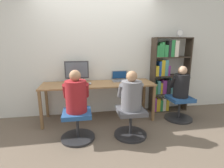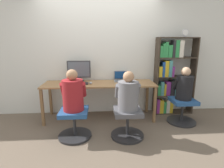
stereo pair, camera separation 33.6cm
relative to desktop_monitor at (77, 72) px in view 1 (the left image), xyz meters
name	(u,v)px [view 1 (the left image)]	position (x,y,z in m)	size (l,w,h in m)	color
ground_plane	(101,125)	(0.42, -0.49, -0.99)	(14.00, 14.00, 0.00)	brown
wall_back	(96,55)	(0.42, 0.22, 0.31)	(10.00, 0.05, 2.60)	silver
desk	(98,87)	(0.42, -0.17, -0.29)	(2.25, 0.65, 0.76)	olive
desktop_monitor	(77,72)	(0.00, 0.00, 0.00)	(0.48, 0.20, 0.44)	#333338
laptop	(120,79)	(0.91, -0.01, -0.18)	(0.34, 0.26, 0.21)	gray
keyboard	(76,84)	(-0.02, -0.24, -0.21)	(0.44, 0.15, 0.03)	#232326
computer_mouse_by_keyboard	(90,83)	(0.25, -0.23, -0.20)	(0.06, 0.10, 0.04)	#99999E
office_chair_left	(77,124)	(0.00, -0.91, -0.73)	(0.56, 0.56, 0.49)	#262628
office_chair_right	(131,121)	(0.89, -0.95, -0.73)	(0.56, 0.56, 0.49)	#262628
person_at_monitor	(76,94)	(0.00, -0.90, -0.22)	(0.41, 0.35, 0.67)	maroon
person_at_laptop	(131,93)	(0.89, -0.95, -0.23)	(0.41, 0.34, 0.64)	slate
bookshelf	(166,76)	(1.97, 0.01, -0.15)	(0.85, 0.27, 1.68)	#382D23
desk_clock	(180,33)	(2.20, -0.04, 0.78)	(0.14, 0.03, 0.16)	#B2B2B7
office_chair_side	(179,107)	(2.06, -0.48, -0.73)	(0.56, 0.56, 0.49)	#262628
person_near_shelf	(181,84)	(2.06, -0.48, -0.23)	(0.37, 0.32, 0.63)	black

